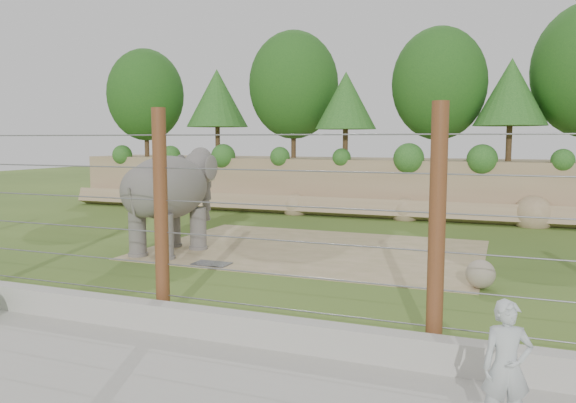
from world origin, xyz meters
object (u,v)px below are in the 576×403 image
(barrier_fence, at_px, (161,216))
(zookeeper, at_px, (507,367))
(elephant, at_px, (168,202))
(stone_ball, at_px, (480,274))

(barrier_fence, bearing_deg, zookeeper, -18.53)
(elephant, distance_m, stone_ball, 9.09)
(elephant, height_order, stone_ball, elephant)
(elephant, xyz_separation_m, zookeeper, (9.52, -7.51, -0.74))
(zookeeper, bearing_deg, elephant, 126.49)
(barrier_fence, distance_m, zookeeper, 6.50)
(stone_ball, bearing_deg, zookeeper, -85.18)
(elephant, xyz_separation_m, stone_ball, (8.97, -0.93, -1.19))
(zookeeper, bearing_deg, stone_ball, 79.58)
(stone_ball, distance_m, barrier_fence, 7.32)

